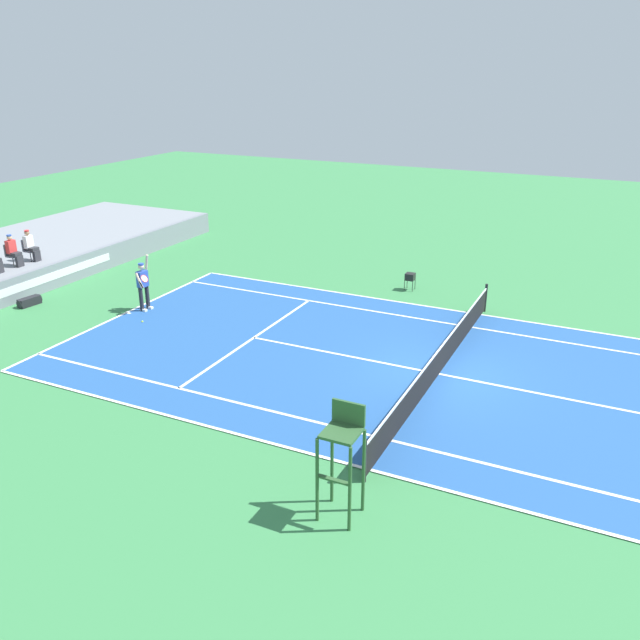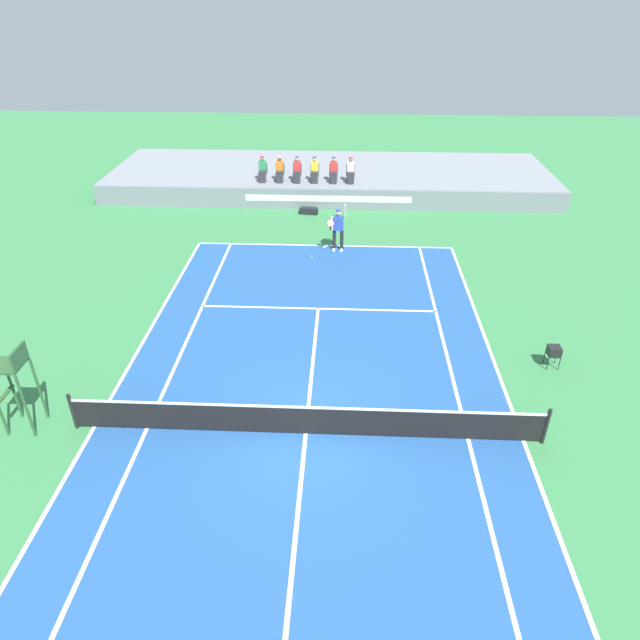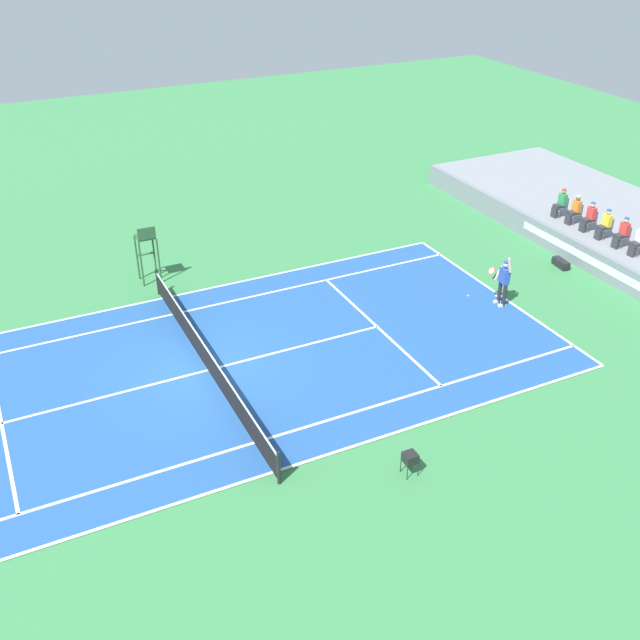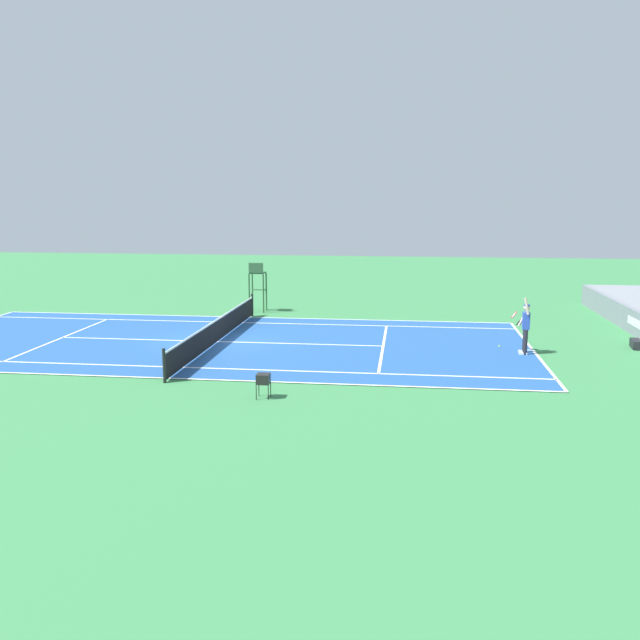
# 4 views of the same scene
# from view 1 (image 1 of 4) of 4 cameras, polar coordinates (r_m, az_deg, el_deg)

# --- Properties ---
(ground_plane) EXTENTS (80.00, 80.00, 0.00)m
(ground_plane) POSITION_cam_1_polar(r_m,az_deg,el_deg) (19.90, 10.29, -4.68)
(ground_plane) COLOR #387F47
(court) EXTENTS (11.08, 23.88, 0.03)m
(court) POSITION_cam_1_polar(r_m,az_deg,el_deg) (19.90, 10.30, -4.65)
(court) COLOR #235193
(court) RESTS_ON ground
(net) EXTENTS (11.98, 0.10, 1.07)m
(net) POSITION_cam_1_polar(r_m,az_deg,el_deg) (19.68, 10.39, -3.31)
(net) COLOR black
(net) RESTS_ON ground
(barrier_wall) EXTENTS (23.76, 0.25, 1.02)m
(barrier_wall) POSITION_cam_1_polar(r_m,az_deg,el_deg) (28.43, -23.59, 2.95)
(barrier_wall) COLOR gray
(barrier_wall) RESTS_ON ground
(spectator_seated_4) EXTENTS (0.44, 0.60, 1.27)m
(spectator_seated_4) POSITION_cam_1_polar(r_m,az_deg,el_deg) (29.10, -25.04, 5.43)
(spectator_seated_4) COLOR #474C56
(spectator_seated_4) RESTS_ON bleacher_platform
(spectator_seated_5) EXTENTS (0.44, 0.60, 1.27)m
(spectator_seated_5) POSITION_cam_1_polar(r_m,az_deg,el_deg) (29.63, -23.78, 5.88)
(spectator_seated_5) COLOR #474C56
(spectator_seated_5) RESTS_ON bleacher_platform
(tennis_player) EXTENTS (0.79, 0.62, 2.08)m
(tennis_player) POSITION_cam_1_polar(r_m,az_deg,el_deg) (25.18, -15.07, 2.97)
(tennis_player) COLOR #232328
(tennis_player) RESTS_ON ground
(tennis_ball) EXTENTS (0.07, 0.07, 0.07)m
(tennis_ball) POSITION_cam_1_polar(r_m,az_deg,el_deg) (24.28, -15.13, -0.13)
(tennis_ball) COLOR #D1E533
(tennis_ball) RESTS_ON ground
(umpire_chair) EXTENTS (0.77, 0.77, 2.44)m
(umpire_chair) POSITION_cam_1_polar(r_m,az_deg,el_deg) (13.20, 1.95, -11.00)
(umpire_chair) COLOR #2D562D
(umpire_chair) RESTS_ON ground
(equipment_bag) EXTENTS (0.93, 0.43, 0.32)m
(equipment_bag) POSITION_cam_1_polar(r_m,az_deg,el_deg) (27.39, -23.86, 1.48)
(equipment_bag) COLOR black
(equipment_bag) RESTS_ON ground
(ball_hopper) EXTENTS (0.36, 0.36, 0.70)m
(ball_hopper) POSITION_cam_1_polar(r_m,az_deg,el_deg) (26.94, 7.82, 3.76)
(ball_hopper) COLOR black
(ball_hopper) RESTS_ON ground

